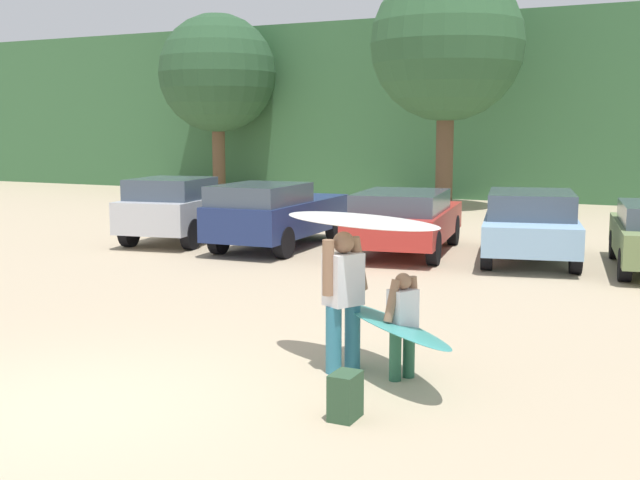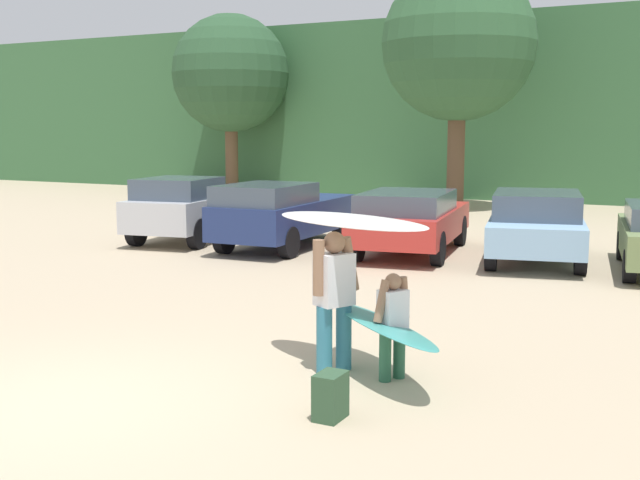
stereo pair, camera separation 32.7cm
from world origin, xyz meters
name	(u,v)px [view 1 (the left image)]	position (x,y,z in m)	size (l,w,h in m)	color
ground_plane	(78,407)	(0.00, 0.00, 0.00)	(120.00, 120.00, 0.00)	tan
hillside_ridge	(567,110)	(0.00, 30.22, 3.54)	(108.00, 12.00, 7.07)	#38663D
tree_far_right	(217,74)	(-12.94, 22.50, 4.98)	(4.88, 4.88, 7.45)	brown
tree_right	(447,45)	(-2.52, 20.51, 5.51)	(5.16, 5.16, 8.12)	brown
parked_car_silver	(182,208)	(-5.92, 10.05, 0.83)	(2.38, 4.23, 1.58)	silver
parked_car_navy	(276,213)	(-3.31, 10.05, 0.82)	(2.00, 4.51, 1.53)	navy
parked_car_red	(405,219)	(-0.38, 10.62, 0.77)	(2.55, 4.74, 1.40)	#B72D28
parked_car_sky_blue	(530,223)	(2.28, 10.90, 0.78)	(2.69, 4.57, 1.44)	#84ADD1
person_adult	(343,293)	(1.89, 2.23, 0.91)	(0.44, 0.62, 1.60)	teal
person_child	(403,320)	(2.60, 2.24, 0.67)	(0.33, 0.49, 1.19)	#26593F
surfboard_white	(359,221)	(2.04, 2.32, 1.73)	(2.31, 1.35, 0.13)	white
surfboard_teal	(392,324)	(2.47, 2.25, 0.60)	(2.15, 2.05, 0.20)	teal
backpack_dropped	(345,396)	(2.53, 0.87, 0.22)	(0.24, 0.34, 0.45)	#2D4C33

